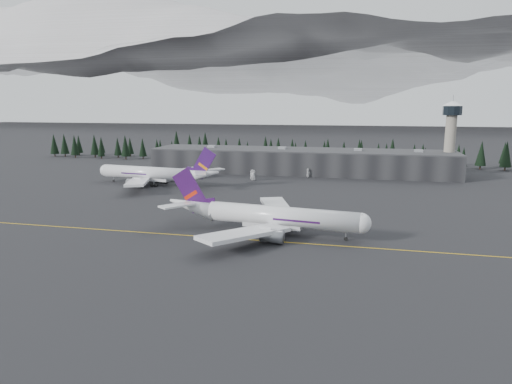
% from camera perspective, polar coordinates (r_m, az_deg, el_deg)
% --- Properties ---
extents(ground, '(1400.00, 1400.00, 0.00)m').
position_cam_1_polar(ground, '(127.69, -2.05, -5.63)').
color(ground, black).
rests_on(ground, ground).
extents(taxiline, '(400.00, 0.40, 0.02)m').
position_cam_1_polar(taxiline, '(125.84, -2.29, -5.88)').
color(taxiline, gold).
rests_on(taxiline, ground).
extents(terminal, '(160.00, 30.00, 12.60)m').
position_cam_1_polar(terminal, '(247.04, 5.57, 3.88)').
color(terminal, black).
rests_on(terminal, ground).
extents(control_tower, '(10.00, 10.00, 37.70)m').
position_cam_1_polar(control_tower, '(250.08, 23.17, 7.08)').
color(control_tower, gray).
rests_on(control_tower, ground).
extents(treeline, '(360.00, 20.00, 15.00)m').
position_cam_1_polar(treeline, '(283.39, 6.58, 5.00)').
color(treeline, black).
rests_on(treeline, ground).
extents(mountain_ridge, '(4400.00, 900.00, 420.00)m').
position_cam_1_polar(mountain_ridge, '(1119.12, 11.65, 8.83)').
color(mountain_ridge, white).
rests_on(mountain_ridge, ground).
extents(jet_main, '(60.90, 55.94, 17.94)m').
position_cam_1_polar(jet_main, '(130.52, 1.05, -2.96)').
color(jet_main, silver).
rests_on(jet_main, ground).
extents(jet_parked, '(62.28, 57.17, 18.36)m').
position_cam_1_polar(jet_parked, '(212.69, -12.34, 2.24)').
color(jet_parked, silver).
rests_on(jet_parked, ground).
extents(gse_vehicle_a, '(3.29, 5.63, 1.47)m').
position_cam_1_polar(gse_vehicle_a, '(221.03, -0.38, 1.64)').
color(gse_vehicle_a, silver).
rests_on(gse_vehicle_a, ground).
extents(gse_vehicle_b, '(4.89, 3.76, 1.56)m').
position_cam_1_polar(gse_vehicle_b, '(232.01, 6.56, 2.03)').
color(gse_vehicle_b, silver).
rests_on(gse_vehicle_b, ground).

